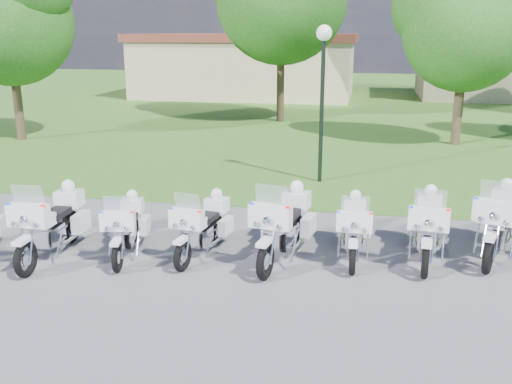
% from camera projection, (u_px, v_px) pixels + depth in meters
% --- Properties ---
extents(ground, '(100.00, 100.00, 0.00)m').
position_uv_depth(ground, '(251.00, 254.00, 11.39)').
color(ground, '#5A5A5F').
rests_on(ground, ground).
extents(grass_lawn, '(100.00, 48.00, 0.01)m').
position_uv_depth(grass_lawn, '(334.00, 99.00, 36.88)').
color(grass_lawn, '#3A6A21').
rests_on(grass_lawn, ground).
extents(motorcycle_1, '(0.84, 2.46, 1.65)m').
position_uv_depth(motorcycle_1, '(52.00, 222.00, 11.15)').
color(motorcycle_1, black).
rests_on(motorcycle_1, ground).
extents(motorcycle_2, '(0.95, 2.07, 1.41)m').
position_uv_depth(motorcycle_2, '(127.00, 226.00, 11.23)').
color(motorcycle_2, black).
rests_on(motorcycle_2, ground).
extents(motorcycle_3, '(0.92, 2.14, 1.44)m').
position_uv_depth(motorcycle_3, '(203.00, 225.00, 11.24)').
color(motorcycle_3, black).
rests_on(motorcycle_3, ground).
extents(motorcycle_4, '(1.10, 2.51, 1.69)m').
position_uv_depth(motorcycle_4, '(284.00, 224.00, 10.99)').
color(motorcycle_4, black).
rests_on(motorcycle_4, ground).
extents(motorcycle_5, '(0.71, 2.14, 1.44)m').
position_uv_depth(motorcycle_5, '(354.00, 227.00, 11.13)').
color(motorcycle_5, black).
rests_on(motorcycle_5, ground).
extents(motorcycle_6, '(0.93, 2.37, 1.59)m').
position_uv_depth(motorcycle_6, '(428.00, 226.00, 11.03)').
color(motorcycle_6, black).
rests_on(motorcycle_6, ground).
extents(motorcycle_7, '(1.34, 2.45, 1.70)m').
position_uv_depth(motorcycle_7, '(499.00, 221.00, 11.17)').
color(motorcycle_7, black).
rests_on(motorcycle_7, ground).
extents(lamp_post, '(0.44, 0.44, 4.46)m').
position_uv_depth(lamp_post, '(323.00, 66.00, 15.94)').
color(lamp_post, black).
rests_on(lamp_post, ground).
extents(tree_0, '(5.79, 4.94, 7.72)m').
position_uv_depth(tree_0, '(7.00, 9.00, 22.01)').
color(tree_0, '#38281C').
rests_on(tree_0, ground).
extents(tree_2, '(5.44, 4.64, 7.25)m').
position_uv_depth(tree_2, '(466.00, 17.00, 21.07)').
color(tree_2, '#38281C').
rests_on(tree_2, ground).
extents(building_west, '(14.56, 8.32, 4.10)m').
position_uv_depth(building_west, '(247.00, 65.00, 38.37)').
color(building_west, tan).
rests_on(building_west, ground).
extents(building_east, '(11.44, 7.28, 4.10)m').
position_uv_depth(building_east, '(508.00, 66.00, 37.12)').
color(building_east, tan).
rests_on(building_east, ground).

